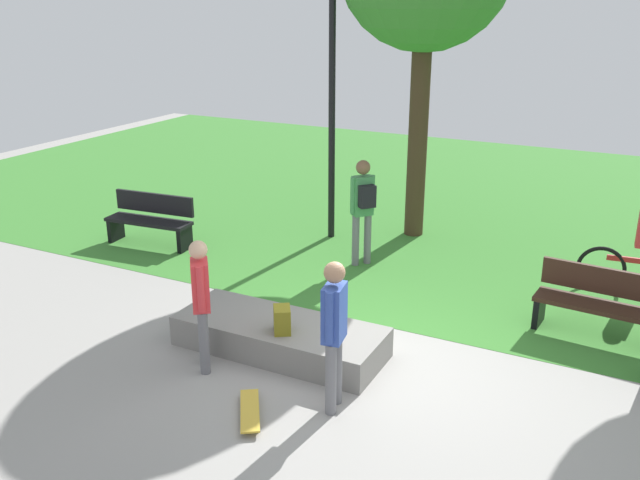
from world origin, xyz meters
name	(u,v)px	position (x,y,z in m)	size (l,w,h in m)	color
ground_plane	(368,365)	(0.00, 0.00, 0.00)	(28.00, 28.00, 0.00)	gray
grass_lawn	(507,206)	(0.00, 7.52, 0.00)	(26.60, 12.96, 0.01)	#387A2D
concrete_ledge	(280,336)	(-1.14, -0.17, 0.20)	(2.66, 1.02, 0.39)	gray
backpack_on_ledge	(282,320)	(-0.98, -0.37, 0.55)	(0.28, 0.20, 0.32)	olive
skater_performing_trick	(334,325)	(0.03, -1.02, 1.00)	(0.25, 0.43, 1.71)	slate
skater_watching	(201,296)	(-1.72, -0.96, 0.95)	(0.35, 0.38, 1.64)	slate
skateboard_by_ledge	(250,411)	(-0.70, -1.57, 0.06)	(0.60, 0.78, 0.08)	gold
park_bench_near_lamppost	(600,302)	(2.38, 2.08, 0.48)	(1.63, 0.60, 0.91)	#331E14
park_bench_by_oak	(151,219)	(-5.18, 2.21, 0.48)	(1.63, 0.61, 0.91)	black
lamp_post	(332,90)	(-2.48, 4.05, 2.70)	(0.28, 0.28, 4.47)	black
pedestrian_with_backpack	(363,203)	(-1.40, 3.01, 1.07)	(0.45, 0.44, 1.77)	slate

